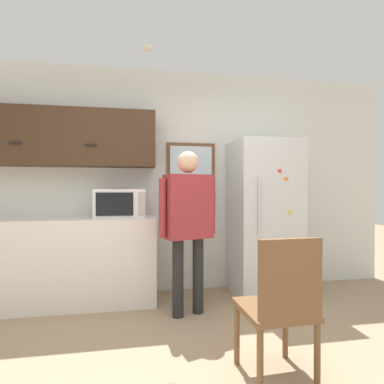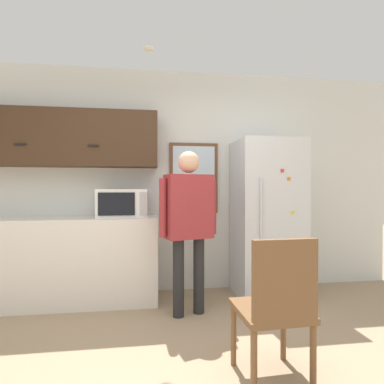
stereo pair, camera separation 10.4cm
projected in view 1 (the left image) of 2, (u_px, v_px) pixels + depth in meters
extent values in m
cube|color=silver|center=(159.00, 181.00, 3.69)|extent=(6.00, 0.06, 2.70)
cube|color=silver|center=(55.00, 262.00, 3.20)|extent=(2.13, 0.56, 0.93)
cube|color=#3D2819|center=(58.00, 138.00, 3.31)|extent=(2.13, 0.31, 0.63)
cube|color=black|center=(15.00, 143.00, 3.08)|extent=(0.12, 0.01, 0.01)
cube|color=black|center=(91.00, 145.00, 3.21)|extent=(0.12, 0.01, 0.01)
cube|color=white|center=(121.00, 203.00, 3.31)|extent=(0.54, 0.37, 0.31)
cube|color=black|center=(115.00, 204.00, 3.11)|extent=(0.38, 0.01, 0.24)
cube|color=#B2B2B2|center=(142.00, 204.00, 3.16)|extent=(0.08, 0.01, 0.25)
cylinder|color=black|center=(178.00, 278.00, 2.92)|extent=(0.11, 0.11, 0.76)
cylinder|color=black|center=(198.00, 275.00, 3.02)|extent=(0.11, 0.11, 0.76)
cube|color=maroon|center=(188.00, 206.00, 2.96)|extent=(0.50, 0.34, 0.63)
sphere|color=#D8AD8C|center=(188.00, 162.00, 2.96)|extent=(0.22, 0.22, 0.22)
cylinder|color=maroon|center=(163.00, 208.00, 2.84)|extent=(0.07, 0.07, 0.56)
cylinder|color=maroon|center=(212.00, 206.00, 3.08)|extent=(0.07, 0.07, 0.56)
cube|color=silver|center=(264.00, 218.00, 3.55)|extent=(0.74, 0.64, 1.81)
cylinder|color=silver|center=(259.00, 207.00, 3.18)|extent=(0.02, 0.02, 0.63)
cube|color=yellow|center=(290.00, 212.00, 3.26)|extent=(0.04, 0.01, 0.04)
cube|color=orange|center=(286.00, 179.00, 3.24)|extent=(0.04, 0.01, 0.04)
cube|color=red|center=(280.00, 171.00, 3.23)|extent=(0.04, 0.01, 0.04)
cube|color=brown|center=(274.00, 309.00, 1.98)|extent=(0.46, 0.46, 0.04)
cylinder|color=brown|center=(285.00, 328.00, 2.21)|extent=(0.04, 0.04, 0.43)
cylinder|color=brown|center=(237.00, 334.00, 2.13)|extent=(0.04, 0.04, 0.43)
cylinder|color=brown|center=(317.00, 357.00, 1.84)|extent=(0.04, 0.04, 0.43)
cylinder|color=brown|center=(260.00, 364.00, 1.76)|extent=(0.04, 0.04, 0.43)
cube|color=brown|center=(290.00, 279.00, 1.79)|extent=(0.41, 0.06, 0.48)
cube|color=brown|center=(191.00, 178.00, 3.72)|extent=(0.60, 0.04, 0.87)
cube|color=silver|center=(191.00, 178.00, 3.69)|extent=(0.52, 0.01, 0.79)
cylinder|color=white|center=(148.00, 48.00, 3.04)|extent=(0.11, 0.11, 0.01)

